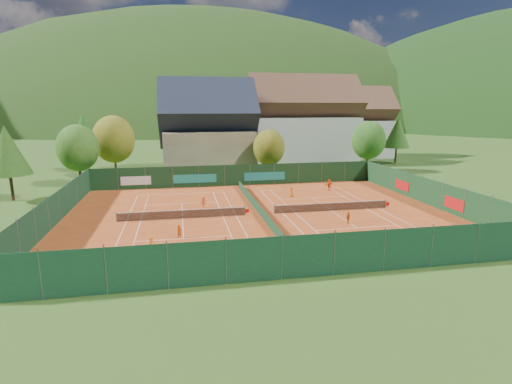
% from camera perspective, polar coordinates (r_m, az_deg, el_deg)
% --- Properties ---
extents(ground, '(600.00, 600.00, 0.00)m').
position_cam_1_polar(ground, '(42.09, 0.52, -3.26)').
color(ground, '#2D4F18').
rests_on(ground, ground).
extents(clay_pad, '(40.00, 32.00, 0.01)m').
position_cam_1_polar(clay_pad, '(42.09, 0.52, -3.22)').
color(clay_pad, '#A94118').
rests_on(clay_pad, ground).
extents(court_markings_left, '(11.03, 23.83, 0.00)m').
position_cam_1_polar(court_markings_left, '(41.29, -10.44, -3.73)').
color(court_markings_left, white).
rests_on(court_markings_left, ground).
extents(court_markings_right, '(11.03, 23.83, 0.00)m').
position_cam_1_polar(court_markings_right, '(44.34, 10.72, -2.63)').
color(court_markings_right, white).
rests_on(court_markings_right, ground).
extents(tennis_net_left, '(13.30, 0.10, 1.02)m').
position_cam_1_polar(tennis_net_left, '(41.16, -10.25, -3.06)').
color(tennis_net_left, '#59595B').
rests_on(tennis_net_left, ground).
extents(tennis_net_right, '(13.30, 0.10, 1.02)m').
position_cam_1_polar(tennis_net_right, '(44.27, 10.93, -2.00)').
color(tennis_net_right, '#59595B').
rests_on(tennis_net_right, ground).
extents(court_divider, '(0.03, 28.80, 1.00)m').
position_cam_1_polar(court_divider, '(41.96, 0.52, -2.57)').
color(court_divider, '#13351F').
rests_on(court_divider, ground).
extents(fence_north, '(40.00, 0.10, 3.00)m').
position_cam_1_polar(fence_north, '(57.10, -3.15, 2.38)').
color(fence_north, '#133419').
rests_on(fence_north, ground).
extents(fence_south, '(40.00, 0.04, 3.00)m').
position_cam_1_polar(fence_south, '(26.92, 7.46, -9.06)').
color(fence_south, '#153C25').
rests_on(fence_south, ground).
extents(fence_west, '(0.04, 32.00, 3.00)m').
position_cam_1_polar(fence_west, '(42.59, -26.89, -2.31)').
color(fence_west, '#153B24').
rests_on(fence_west, ground).
extents(fence_east, '(0.09, 32.00, 3.00)m').
position_cam_1_polar(fence_east, '(49.70, 23.73, -0.11)').
color(fence_east, '#14381B').
rests_on(fence_east, ground).
extents(chalet, '(16.20, 12.00, 16.00)m').
position_cam_1_polar(chalet, '(70.08, -6.89, 8.39)').
color(chalet, tan).
rests_on(chalet, ground).
extents(hotel_block_a, '(21.60, 11.00, 17.25)m').
position_cam_1_polar(hotel_block_a, '(79.59, 6.72, 9.40)').
color(hotel_block_a, silver).
rests_on(hotel_block_a, ground).
extents(hotel_block_b, '(17.28, 10.00, 15.50)m').
position_cam_1_polar(hotel_block_b, '(92.13, 13.60, 9.04)').
color(hotel_block_b, silver).
rests_on(hotel_block_b, ground).
extents(tree_west_front, '(5.72, 5.72, 8.69)m').
position_cam_1_polar(tree_west_front, '(61.59, -24.12, 5.75)').
color(tree_west_front, '#49291A').
rests_on(tree_west_front, ground).
extents(tree_west_mid, '(6.44, 6.44, 9.78)m').
position_cam_1_polar(tree_west_mid, '(66.67, -19.67, 7.10)').
color(tree_west_mid, '#49331A').
rests_on(tree_west_mid, ground).
extents(tree_west_back, '(5.60, 5.60, 10.00)m').
position_cam_1_polar(tree_west_back, '(75.55, -23.37, 7.85)').
color(tree_west_back, '#472F19').
rests_on(tree_west_back, ground).
extents(tree_center, '(5.01, 5.01, 7.60)m').
position_cam_1_polar(tree_center, '(63.67, 1.86, 6.37)').
color(tree_center, '#432E18').
rests_on(tree_center, ground).
extents(tree_east_front, '(5.72, 5.72, 8.69)m').
position_cam_1_polar(tree_east_front, '(71.62, 15.79, 7.12)').
color(tree_east_front, '#432F18').
rests_on(tree_east_front, ground).
extents(tree_east_mid, '(5.04, 5.04, 9.00)m').
position_cam_1_polar(tree_east_mid, '(83.36, 19.54, 8.00)').
color(tree_east_mid, '#463119').
rests_on(tree_east_mid, ground).
extents(tree_west_side, '(5.04, 5.04, 9.00)m').
position_cam_1_polar(tree_west_side, '(55.65, -32.03, 5.07)').
color(tree_west_side, '#482919').
rests_on(tree_west_side, ground).
extents(tree_east_back, '(7.15, 7.15, 10.86)m').
position_cam_1_polar(tree_east_back, '(86.86, 12.27, 9.01)').
color(tree_east_back, '#443018').
rests_on(tree_east_back, ground).
extents(mountain_backdrop, '(820.00, 530.00, 242.00)m').
position_cam_1_polar(mountain_backdrop, '(280.32, -3.35, 1.77)').
color(mountain_backdrop, black).
rests_on(mountain_backdrop, ground).
extents(ball_hopper, '(0.34, 0.34, 0.80)m').
position_cam_1_polar(ball_hopper, '(37.92, 23.80, -5.18)').
color(ball_hopper, slate).
rests_on(ball_hopper, ground).
extents(loose_ball_0, '(0.07, 0.07, 0.07)m').
position_cam_1_polar(loose_ball_0, '(37.00, -14.97, -5.80)').
color(loose_ball_0, '#CCD833').
rests_on(loose_ball_0, ground).
extents(loose_ball_1, '(0.07, 0.07, 0.07)m').
position_cam_1_polar(loose_ball_1, '(33.82, 11.96, -7.36)').
color(loose_ball_1, '#CCD833').
rests_on(loose_ball_1, ground).
extents(loose_ball_2, '(0.07, 0.07, 0.07)m').
position_cam_1_polar(loose_ball_2, '(43.48, -0.76, -2.68)').
color(loose_ball_2, '#CCD833').
rests_on(loose_ball_2, ground).
extents(loose_ball_3, '(0.07, 0.07, 0.07)m').
position_cam_1_polar(loose_ball_3, '(51.63, -5.38, -0.33)').
color(loose_ball_3, '#CCD833').
rests_on(loose_ball_3, ground).
extents(loose_ball_4, '(0.07, 0.07, 0.07)m').
position_cam_1_polar(loose_ball_4, '(42.58, 17.62, -3.59)').
color(loose_ball_4, '#CCD833').
rests_on(loose_ball_4, ground).
extents(player_left_near, '(0.66, 0.63, 1.53)m').
position_cam_1_polar(player_left_near, '(31.51, -14.70, -7.57)').
color(player_left_near, orange).
rests_on(player_left_near, ground).
extents(player_left_mid, '(0.74, 0.69, 1.21)m').
position_cam_1_polar(player_left_mid, '(35.13, -10.91, -5.59)').
color(player_left_mid, orange).
rests_on(player_left_mid, ground).
extents(player_left_far, '(0.83, 0.51, 1.24)m').
position_cam_1_polar(player_left_far, '(45.11, -7.53, -1.47)').
color(player_left_far, '#D54412').
rests_on(player_left_far, ground).
extents(player_right_near, '(0.74, 0.64, 1.19)m').
position_cam_1_polar(player_right_near, '(39.78, 13.03, -3.58)').
color(player_right_near, '#D04A12').
rests_on(player_right_near, ground).
extents(player_right_far_a, '(0.77, 0.71, 1.32)m').
position_cam_1_polar(player_right_far_a, '(50.05, 5.08, 0.01)').
color(player_right_far_a, orange).
rests_on(player_right_far_a, ground).
extents(player_right_far_b, '(1.52, 0.92, 1.56)m').
position_cam_1_polar(player_right_far_b, '(54.61, 10.41, 1.01)').
color(player_right_far_b, '#F45815').
rests_on(player_right_far_b, ground).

